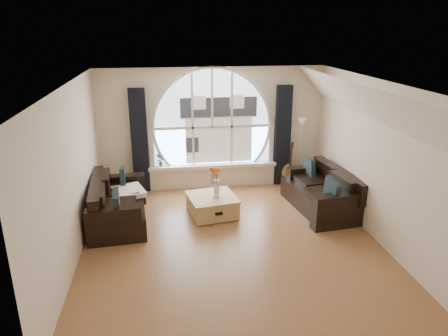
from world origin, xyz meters
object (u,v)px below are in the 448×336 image
guitar (290,163)px  potted_plant (160,160)px  floor_lamp (300,153)px  sofa_left (118,202)px  vase_flowers (216,178)px  coffee_chest (212,205)px  sofa_right (321,191)px

guitar → potted_plant: 2.95m
floor_lamp → potted_plant: bearing=175.3°
sofa_left → vase_flowers: vase_flowers is taller
coffee_chest → vase_flowers: bearing=-34.2°
potted_plant → sofa_right: bearing=-25.8°
coffee_chest → vase_flowers: 0.57m
vase_flowers → sofa_left: bearing=-179.8°
potted_plant → guitar: bearing=-2.6°
sofa_left → potted_plant: (0.79, 1.55, 0.31)m
sofa_left → guitar: 4.00m
sofa_right → coffee_chest: size_ratio=2.10×
sofa_right → vase_flowers: vase_flowers is taller
sofa_right → potted_plant: bearing=146.9°
sofa_left → guitar: (3.74, 1.41, 0.13)m
guitar → sofa_right: bearing=-55.8°
sofa_left → floor_lamp: (3.93, 1.29, 0.40)m
guitar → vase_flowers: bearing=-118.4°
floor_lamp → guitar: size_ratio=1.51×
coffee_chest → potted_plant: potted_plant is taller
floor_lamp → guitar: (-0.19, 0.12, -0.27)m
coffee_chest → sofa_left: bearing=171.3°
vase_flowers → floor_lamp: bearing=31.8°
sofa_right → potted_plant: 3.54m
sofa_right → floor_lamp: floor_lamp is taller
coffee_chest → guitar: guitar is taller
vase_flowers → guitar: 2.36m
coffee_chest → potted_plant: size_ratio=2.81×
vase_flowers → guitar: (1.88, 1.40, -0.26)m
floor_lamp → potted_plant: (-3.14, 0.26, -0.09)m
sofa_right → floor_lamp: (-0.04, 1.28, 0.40)m
floor_lamp → guitar: floor_lamp is taller
floor_lamp → guitar: bearing=147.8°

